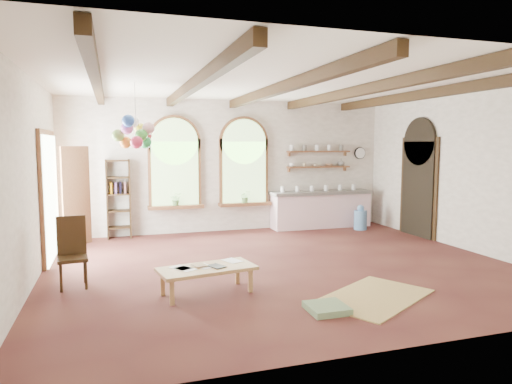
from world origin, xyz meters
name	(u,v)px	position (x,y,z in m)	size (l,w,h in m)	color
floor	(281,265)	(0.00, 0.00, 0.00)	(8.00, 8.00, 0.00)	brown
ceiling_beams	(282,88)	(0.00, 0.00, 3.10)	(6.20, 6.80, 0.18)	#332010
window_left	(175,166)	(-1.40, 3.43, 1.63)	(1.30, 0.28, 2.20)	brown
window_right	(244,165)	(0.30, 3.43, 1.63)	(1.30, 0.28, 2.20)	brown
left_doorway	(49,197)	(-3.95, 1.80, 1.15)	(0.10, 1.90, 2.50)	brown
right_doorway	(418,189)	(3.95, 1.50, 1.10)	(0.10, 1.30, 2.40)	black
kitchen_counter	(321,209)	(2.30, 3.20, 0.48)	(2.68, 0.62, 0.94)	silver
wall_shelf_lower	(318,167)	(2.30, 3.38, 1.55)	(1.70, 0.24, 0.04)	brown
wall_shelf_upper	(319,152)	(2.30, 3.38, 1.95)	(1.70, 0.24, 0.04)	brown
wall_clock	(360,153)	(3.55, 3.45, 1.90)	(0.32, 0.32, 0.04)	black
bookshelf	(118,199)	(-2.70, 3.32, 0.90)	(0.53, 0.32, 1.80)	#332010
coffee_table	(207,270)	(-1.56, -1.13, 0.34)	(1.45, 0.85, 0.39)	tan
side_chair	(73,267)	(-3.42, -0.23, 0.31)	(0.46, 0.46, 1.06)	#332010
floor_mat	(374,297)	(0.63, -2.00, 0.01)	(1.71, 1.06, 0.02)	tan
floor_cushion	(327,308)	(-0.24, -2.29, 0.04)	(0.49, 0.49, 0.09)	#69855C
water_jug_a	(360,219)	(3.10, 2.59, 0.27)	(0.32, 0.32, 0.62)	#5E92CA
water_jug_b	(358,215)	(3.38, 3.20, 0.27)	(0.32, 0.32, 0.61)	#5E92CA
balloon_cluster	(136,133)	(-2.41, 0.80, 2.33)	(0.72, 0.80, 1.14)	silver
table_book	(194,266)	(-1.74, -1.07, 0.40)	(0.17, 0.24, 0.02)	olive
tablet	(217,266)	(-1.43, -1.15, 0.40)	(0.18, 0.25, 0.01)	black
potted_plant_left	(176,199)	(-1.40, 3.32, 0.85)	(0.27, 0.23, 0.30)	#598C4C
potted_plant_right	(245,197)	(0.30, 3.32, 0.85)	(0.27, 0.23, 0.30)	#598C4C
shelf_cup_a	(292,165)	(1.55, 3.38, 1.62)	(0.12, 0.10, 0.10)	white
shelf_cup_b	(304,165)	(1.90, 3.38, 1.62)	(0.10, 0.10, 0.09)	beige
shelf_bowl_a	(317,165)	(2.25, 3.38, 1.60)	(0.22, 0.22, 0.05)	beige
shelf_bowl_b	(329,165)	(2.60, 3.38, 1.60)	(0.20, 0.20, 0.06)	#8C664C
shelf_vase	(341,162)	(2.95, 3.38, 1.67)	(0.18, 0.18, 0.19)	slate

